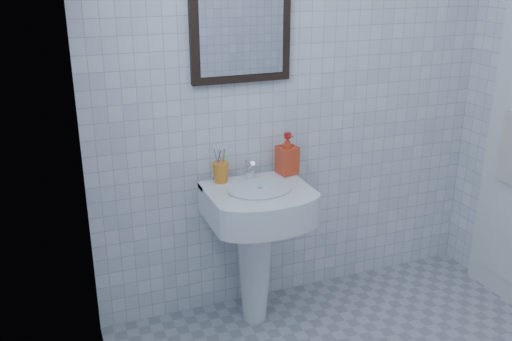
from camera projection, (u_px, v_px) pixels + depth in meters
name	position (u px, v px, depth m)	size (l,w,h in m)	color
wall_back	(298.00, 75.00, 2.91)	(2.20, 0.02, 2.50)	white
wall_left	(113.00, 184.00, 1.48)	(0.02, 2.40, 2.50)	white
washbasin	(256.00, 232.00, 2.86)	(0.50, 0.37, 0.77)	white
faucet	(249.00, 171.00, 2.84)	(0.05, 0.10, 0.11)	silver
toothbrush_cup	(221.00, 172.00, 2.81)	(0.08, 0.08, 0.10)	orange
soap_dispenser	(287.00, 153.00, 2.91)	(0.10, 0.10, 0.21)	red
wall_mirror	(241.00, 17.00, 2.68)	(0.50, 0.04, 0.62)	black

